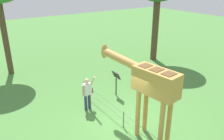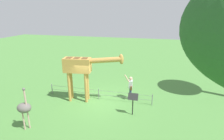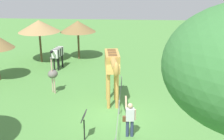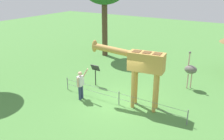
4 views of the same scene
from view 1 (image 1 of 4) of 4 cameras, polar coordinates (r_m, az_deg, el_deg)
The scene contains 5 objects.
ground_plane at distance 10.01m, azimuth 3.71°, elevation -13.43°, with size 60.00×60.00×0.00m, color #4C843D.
giraffe at distance 8.39m, azimuth 8.98°, elevation -3.21°, with size 3.81×0.98×3.22m.
visitor at distance 10.67m, azimuth -6.08°, elevation -5.42°, with size 0.55×0.58×1.77m.
info_sign at distance 11.87m, azimuth 1.03°, elevation -2.09°, with size 0.56×0.21×1.32m.
wire_fence at distance 9.68m, azimuth 2.85°, elevation -11.86°, with size 7.05×0.05×0.75m.
Camera 1 is at (-6.37, 5.11, 5.79)m, focal length 37.04 mm.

